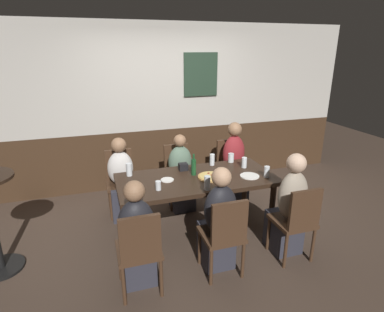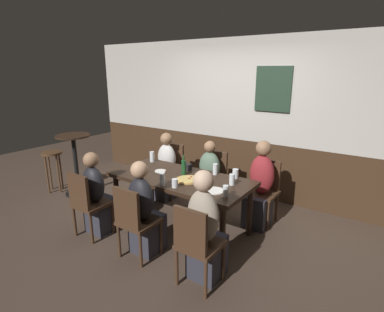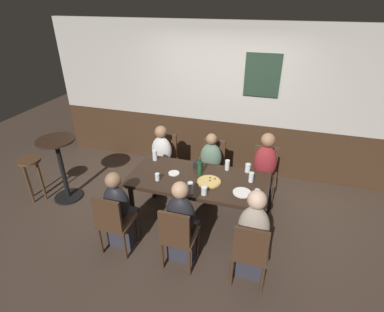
{
  "view_description": "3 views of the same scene",
  "coord_description": "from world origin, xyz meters",
  "px_view_note": "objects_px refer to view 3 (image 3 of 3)",
  "views": [
    {
      "loc": [
        -1.11,
        -3.28,
        2.2
      ],
      "look_at": [
        -0.04,
        0.05,
        1.0
      ],
      "focal_mm": 29.24,
      "sensor_mm": 36.0,
      "label": 1
    },
    {
      "loc": [
        2.27,
        -3.01,
        2.09
      ],
      "look_at": [
        0.22,
        -0.04,
        1.07
      ],
      "focal_mm": 28.48,
      "sensor_mm": 36.0,
      "label": 2
    },
    {
      "loc": [
        0.91,
        -3.28,
        2.92
      ],
      "look_at": [
        -0.07,
        -0.06,
        1.11
      ],
      "focal_mm": 27.86,
      "sensor_mm": 36.0,
      "label": 3
    }
  ],
  "objects_px": {
    "chair_left_near": "(114,221)",
    "person_mid_far": "(210,171)",
    "chair_mid_far": "(212,164)",
    "chair_mid_near": "(178,235)",
    "pint_glass_stout": "(204,191)",
    "plate_white_large": "(242,193)",
    "dining_table": "(198,183)",
    "person_left_near": "(120,214)",
    "beer_bottle_green": "(199,168)",
    "person_right_far": "(263,176)",
    "bar_stool": "(31,168)",
    "plate_white_small": "(174,173)",
    "beer_glass_half": "(257,195)",
    "person_left_far": "(161,163)",
    "person_mid_near": "(182,226)",
    "condiment_caddy": "(198,165)",
    "highball_clear": "(190,189)",
    "side_bar_table": "(61,165)",
    "chair_left_far": "(165,157)",
    "tumbler_water": "(155,156)",
    "tumbler_short": "(251,178)",
    "beer_glass_tall": "(227,166)",
    "pint_glass_pale": "(248,168)",
    "pint_glass_amber": "(157,177)",
    "person_right_near": "(252,239)",
    "chair_right_far": "(264,172)",
    "pizza": "(209,182)",
    "chair_right_near": "(250,250)"
  },
  "relations": [
    {
      "from": "pint_glass_amber",
      "to": "beer_bottle_green",
      "type": "bearing_deg",
      "value": 30.25
    },
    {
      "from": "chair_left_near",
      "to": "person_right_far",
      "type": "xyz_separation_m",
      "value": [
        1.66,
        1.55,
        0.01
      ]
    },
    {
      "from": "chair_right_far",
      "to": "plate_white_small",
      "type": "height_order",
      "value": "chair_right_far"
    },
    {
      "from": "person_mid_near",
      "to": "bar_stool",
      "type": "xyz_separation_m",
      "value": [
        -2.64,
        0.48,
        0.09
      ]
    },
    {
      "from": "chair_left_near",
      "to": "beer_glass_half",
      "type": "xyz_separation_m",
      "value": [
        1.64,
        0.61,
        0.31
      ]
    },
    {
      "from": "pint_glass_amber",
      "to": "person_left_far",
      "type": "bearing_deg",
      "value": 109.83
    },
    {
      "from": "person_left_near",
      "to": "beer_bottle_green",
      "type": "bearing_deg",
      "value": 43.54
    },
    {
      "from": "chair_right_near",
      "to": "tumbler_water",
      "type": "height_order",
      "value": "tumbler_water"
    },
    {
      "from": "tumbler_short",
      "to": "pint_glass_amber",
      "type": "height_order",
      "value": "tumbler_short"
    },
    {
      "from": "beer_glass_tall",
      "to": "pint_glass_pale",
      "type": "xyz_separation_m",
      "value": [
        0.29,
        0.03,
        -0.01
      ]
    },
    {
      "from": "pint_glass_stout",
      "to": "highball_clear",
      "type": "bearing_deg",
      "value": -170.97
    },
    {
      "from": "chair_left_far",
      "to": "beer_glass_tall",
      "type": "height_order",
      "value": "beer_glass_tall"
    },
    {
      "from": "person_left_near",
      "to": "condiment_caddy",
      "type": "height_order",
      "value": "person_left_near"
    },
    {
      "from": "highball_clear",
      "to": "beer_bottle_green",
      "type": "bearing_deg",
      "value": 90.59
    },
    {
      "from": "pint_glass_pale",
      "to": "chair_mid_far",
      "type": "bearing_deg",
      "value": 141.84
    },
    {
      "from": "person_left_far",
      "to": "person_mid_near",
      "type": "height_order",
      "value": "person_mid_near"
    },
    {
      "from": "pint_glass_pale",
      "to": "person_left_near",
      "type": "bearing_deg",
      "value": -143.77
    },
    {
      "from": "chair_right_near",
      "to": "condiment_caddy",
      "type": "distance_m",
      "value": 1.49
    },
    {
      "from": "chair_left_near",
      "to": "person_mid_far",
      "type": "xyz_separation_m",
      "value": [
        0.83,
        1.54,
        -0.05
      ]
    },
    {
      "from": "side_bar_table",
      "to": "chair_mid_near",
      "type": "bearing_deg",
      "value": -20.04
    },
    {
      "from": "chair_mid_near",
      "to": "pint_glass_stout",
      "type": "xyz_separation_m",
      "value": [
        0.17,
        0.52,
        0.29
      ]
    },
    {
      "from": "person_right_far",
      "to": "person_left_near",
      "type": "bearing_deg",
      "value": -140.21
    },
    {
      "from": "chair_left_far",
      "to": "pint_glass_stout",
      "type": "bearing_deg",
      "value": -49.8
    },
    {
      "from": "pint_glass_stout",
      "to": "tumbler_water",
      "type": "bearing_deg",
      "value": 145.59
    },
    {
      "from": "pint_glass_pale",
      "to": "plate_white_large",
      "type": "xyz_separation_m",
      "value": [
        0.0,
        -0.54,
        -0.05
      ]
    },
    {
      "from": "chair_mid_far",
      "to": "person_mid_far",
      "type": "distance_m",
      "value": 0.17
    },
    {
      "from": "person_left_near",
      "to": "pizza",
      "type": "bearing_deg",
      "value": 32.72
    },
    {
      "from": "person_right_near",
      "to": "pint_glass_stout",
      "type": "relative_size",
      "value": 11.31
    },
    {
      "from": "side_bar_table",
      "to": "chair_left_far",
      "type": "bearing_deg",
      "value": 33.99
    },
    {
      "from": "chair_mid_near",
      "to": "tumbler_short",
      "type": "xyz_separation_m",
      "value": [
        0.69,
        0.98,
        0.3
      ]
    },
    {
      "from": "pint_glass_stout",
      "to": "pint_glass_pale",
      "type": "relative_size",
      "value": 0.87
    },
    {
      "from": "person_left_far",
      "to": "dining_table",
      "type": "bearing_deg",
      "value": -39.72
    },
    {
      "from": "chair_left_far",
      "to": "person_left_near",
      "type": "relative_size",
      "value": 0.79
    },
    {
      "from": "chair_left_near",
      "to": "tumbler_water",
      "type": "distance_m",
      "value": 1.2
    },
    {
      "from": "chair_right_far",
      "to": "tumbler_short",
      "type": "relative_size",
      "value": 6.44
    },
    {
      "from": "person_left_near",
      "to": "beer_bottle_green",
      "type": "distance_m",
      "value": 1.2
    },
    {
      "from": "person_right_near",
      "to": "beer_glass_half",
      "type": "bearing_deg",
      "value": 93.33
    },
    {
      "from": "pizza",
      "to": "bar_stool",
      "type": "distance_m",
      "value": 2.81
    },
    {
      "from": "person_right_near",
      "to": "tumbler_water",
      "type": "xyz_separation_m",
      "value": [
        -1.59,
        1.0,
        0.3
      ]
    },
    {
      "from": "condiment_caddy",
      "to": "chair_mid_near",
      "type": "bearing_deg",
      "value": -85.57
    },
    {
      "from": "plate_white_large",
      "to": "dining_table",
      "type": "bearing_deg",
      "value": 164.98
    },
    {
      "from": "person_right_near",
      "to": "person_left_far",
      "type": "bearing_deg",
      "value": 140.21
    },
    {
      "from": "pint_glass_stout",
      "to": "plate_white_large",
      "type": "distance_m",
      "value": 0.48
    },
    {
      "from": "beer_bottle_green",
      "to": "chair_left_far",
      "type": "bearing_deg",
      "value": 137.16
    },
    {
      "from": "person_right_far",
      "to": "bar_stool",
      "type": "distance_m",
      "value": 3.58
    },
    {
      "from": "chair_left_far",
      "to": "plate_white_large",
      "type": "height_order",
      "value": "chair_left_far"
    },
    {
      "from": "pint_glass_stout",
      "to": "condiment_caddy",
      "type": "bearing_deg",
      "value": 112.92
    },
    {
      "from": "beer_bottle_green",
      "to": "plate_white_small",
      "type": "relative_size",
      "value": 1.74
    },
    {
      "from": "tumbler_water",
      "to": "pint_glass_pale",
      "type": "height_order",
      "value": "tumbler_water"
    },
    {
      "from": "dining_table",
      "to": "pint_glass_pale",
      "type": "relative_size",
      "value": 15.55
    }
  ]
}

